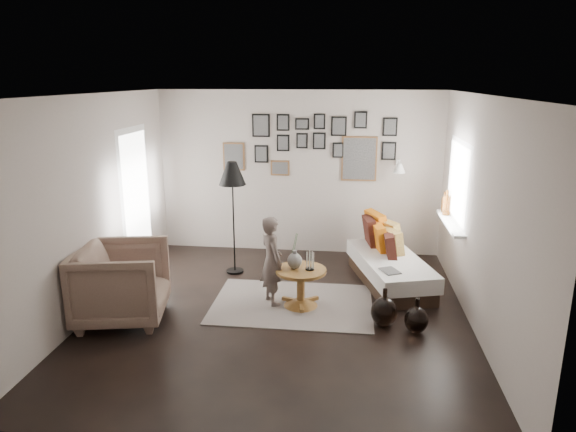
# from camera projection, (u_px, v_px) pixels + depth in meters

# --- Properties ---
(ground) EXTENTS (4.80, 4.80, 0.00)m
(ground) POSITION_uv_depth(u_px,v_px,m) (279.00, 314.00, 6.24)
(ground) COLOR black
(ground) RESTS_ON ground
(wall_back) EXTENTS (4.50, 0.00, 4.50)m
(wall_back) POSITION_uv_depth(u_px,v_px,m) (299.00, 173.00, 8.20)
(wall_back) COLOR #A99D94
(wall_back) RESTS_ON ground
(wall_front) EXTENTS (4.50, 0.00, 4.50)m
(wall_front) POSITION_uv_depth(u_px,v_px,m) (233.00, 295.00, 3.60)
(wall_front) COLOR #A99D94
(wall_front) RESTS_ON ground
(wall_left) EXTENTS (0.00, 4.80, 4.80)m
(wall_left) POSITION_uv_depth(u_px,v_px,m) (93.00, 205.00, 6.16)
(wall_left) COLOR #A99D94
(wall_left) RESTS_ON ground
(wall_right) EXTENTS (0.00, 4.80, 4.80)m
(wall_right) POSITION_uv_depth(u_px,v_px,m) (481.00, 216.00, 5.65)
(wall_right) COLOR #A99D94
(wall_right) RESTS_ON ground
(ceiling) EXTENTS (4.80, 4.80, 0.00)m
(ceiling) POSITION_uv_depth(u_px,v_px,m) (278.00, 95.00, 5.56)
(ceiling) COLOR white
(ceiling) RESTS_ON wall_back
(door_left) EXTENTS (0.00, 2.14, 2.14)m
(door_left) POSITION_uv_depth(u_px,v_px,m) (136.00, 202.00, 7.37)
(door_left) COLOR white
(door_left) RESTS_ON wall_left
(window_right) EXTENTS (0.15, 1.32, 1.30)m
(window_right) POSITION_uv_depth(u_px,v_px,m) (449.00, 217.00, 7.04)
(window_right) COLOR white
(window_right) RESTS_ON wall_right
(gallery_wall) EXTENTS (2.74, 0.03, 1.08)m
(gallery_wall) POSITION_uv_depth(u_px,v_px,m) (317.00, 146.00, 8.04)
(gallery_wall) COLOR brown
(gallery_wall) RESTS_ON wall_back
(wall_sconce) EXTENTS (0.18, 0.36, 0.16)m
(wall_sconce) POSITION_uv_depth(u_px,v_px,m) (399.00, 168.00, 7.73)
(wall_sconce) COLOR white
(wall_sconce) RESTS_ON wall_back
(rug) EXTENTS (2.00, 1.41, 0.01)m
(rug) POSITION_uv_depth(u_px,v_px,m) (292.00, 304.00, 6.50)
(rug) COLOR beige
(rug) RESTS_ON ground
(pedestal_table) EXTENTS (0.63, 0.63, 0.50)m
(pedestal_table) POSITION_uv_depth(u_px,v_px,m) (301.00, 289.00, 6.39)
(pedestal_table) COLOR brown
(pedestal_table) RESTS_ON ground
(vase) EXTENTS (0.18, 0.18, 0.45)m
(vase) POSITION_uv_depth(u_px,v_px,m) (295.00, 258.00, 6.31)
(vase) COLOR black
(vase) RESTS_ON pedestal_table
(candles) EXTENTS (0.11, 0.11, 0.23)m
(candles) POSITION_uv_depth(u_px,v_px,m) (310.00, 261.00, 6.28)
(candles) COLOR black
(candles) RESTS_ON pedestal_table
(daybed) EXTENTS (1.20, 1.89, 0.86)m
(daybed) POSITION_uv_depth(u_px,v_px,m) (390.00, 263.00, 7.15)
(daybed) COLOR black
(daybed) RESTS_ON ground
(magazine_on_daybed) EXTENTS (0.29, 0.32, 0.01)m
(magazine_on_daybed) POSITION_uv_depth(u_px,v_px,m) (390.00, 271.00, 6.52)
(magazine_on_daybed) COLOR black
(magazine_on_daybed) RESTS_ON daybed
(armchair) EXTENTS (1.17, 1.15, 0.92)m
(armchair) POSITION_uv_depth(u_px,v_px,m) (122.00, 283.00, 5.99)
(armchair) COLOR #745D4E
(armchair) RESTS_ON ground
(armchair_cushion) EXTENTS (0.48, 0.49, 0.19)m
(armchair_cushion) POSITION_uv_depth(u_px,v_px,m) (126.00, 280.00, 6.02)
(armchair_cushion) COLOR silver
(armchair_cushion) RESTS_ON armchair
(floor_lamp) EXTENTS (0.38, 0.38, 1.64)m
(floor_lamp) POSITION_uv_depth(u_px,v_px,m) (232.00, 178.00, 7.22)
(floor_lamp) COLOR black
(floor_lamp) RESTS_ON ground
(magazine_basket) EXTENTS (0.41, 0.41, 0.39)m
(magazine_basket) POSITION_uv_depth(u_px,v_px,m) (110.00, 302.00, 6.12)
(magazine_basket) COLOR black
(magazine_basket) RESTS_ON ground
(demijohn_large) EXTENTS (0.30, 0.30, 0.46)m
(demijohn_large) POSITION_uv_depth(u_px,v_px,m) (384.00, 312.00, 5.90)
(demijohn_large) COLOR black
(demijohn_large) RESTS_ON ground
(demijohn_small) EXTENTS (0.27, 0.27, 0.42)m
(demijohn_small) POSITION_uv_depth(u_px,v_px,m) (416.00, 320.00, 5.75)
(demijohn_small) COLOR black
(demijohn_small) RESTS_ON ground
(child) EXTENTS (0.46, 0.50, 1.14)m
(child) POSITION_uv_depth(u_px,v_px,m) (272.00, 261.00, 6.39)
(child) COLOR brown
(child) RESTS_ON ground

